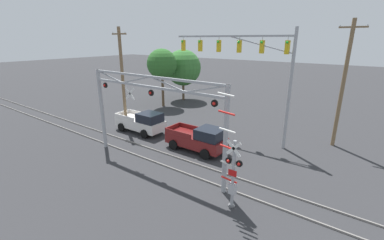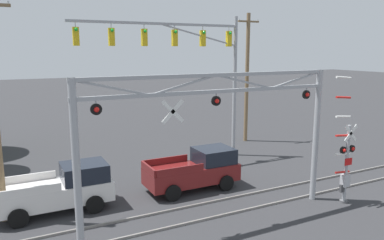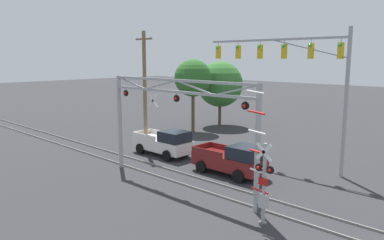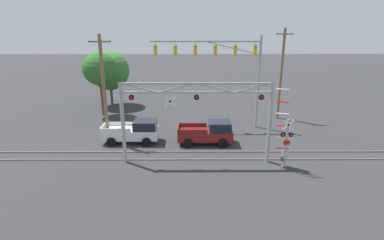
{
  "view_description": "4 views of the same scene",
  "coord_description": "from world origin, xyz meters",
  "px_view_note": "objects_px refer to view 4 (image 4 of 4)",
  "views": [
    {
      "loc": [
        11.19,
        2.79,
        8.13
      ],
      "look_at": [
        0.95,
        16.83,
        2.61
      ],
      "focal_mm": 24.0,
      "sensor_mm": 36.0,
      "label": 1
    },
    {
      "loc": [
        -7.22,
        1.65,
        6.86
      ],
      "look_at": [
        0.54,
        16.97,
        3.65
      ],
      "focal_mm": 35.0,
      "sensor_mm": 36.0,
      "label": 2
    },
    {
      "loc": [
        14.55,
        -0.28,
        7.13
      ],
      "look_at": [
        -1.2,
        16.35,
        3.32
      ],
      "focal_mm": 35.0,
      "sensor_mm": 36.0,
      "label": 3
    },
    {
      "loc": [
        -0.42,
        -6.54,
        9.81
      ],
      "look_at": [
        -0.31,
        16.16,
        2.55
      ],
      "focal_mm": 28.0,
      "sensor_mm": 36.0,
      "label": 4
    }
  ],
  "objects_px": {
    "pickup_truck_following": "(134,132)",
    "background_tree_beyond_span": "(100,69)",
    "utility_pole_left": "(104,89)",
    "crossing_signal_mast": "(285,142)",
    "pickup_truck_lead": "(208,133)",
    "crossing_gantry": "(196,110)",
    "background_tree_far_left_verge": "(110,71)",
    "traffic_signal_span": "(229,63)",
    "utility_pole_right": "(281,74)"
  },
  "relations": [
    {
      "from": "background_tree_beyond_span",
      "to": "pickup_truck_lead",
      "type": "bearing_deg",
      "value": -37.02
    },
    {
      "from": "pickup_truck_following",
      "to": "background_tree_beyond_span",
      "type": "height_order",
      "value": "background_tree_beyond_span"
    },
    {
      "from": "background_tree_far_left_verge",
      "to": "utility_pole_right",
      "type": "bearing_deg",
      "value": -15.95
    },
    {
      "from": "traffic_signal_span",
      "to": "utility_pole_left",
      "type": "xyz_separation_m",
      "value": [
        -10.78,
        -3.95,
        -1.69
      ]
    },
    {
      "from": "crossing_gantry",
      "to": "background_tree_beyond_span",
      "type": "relative_size",
      "value": 1.54
    },
    {
      "from": "utility_pole_left",
      "to": "pickup_truck_following",
      "type": "bearing_deg",
      "value": -1.07
    },
    {
      "from": "crossing_signal_mast",
      "to": "pickup_truck_lead",
      "type": "xyz_separation_m",
      "value": [
        -5.14,
        4.62,
        -0.95
      ]
    },
    {
      "from": "crossing_signal_mast",
      "to": "utility_pole_left",
      "type": "bearing_deg",
      "value": 160.21
    },
    {
      "from": "crossing_gantry",
      "to": "background_tree_far_left_verge",
      "type": "distance_m",
      "value": 19.46
    },
    {
      "from": "crossing_signal_mast",
      "to": "background_tree_beyond_span",
      "type": "height_order",
      "value": "background_tree_beyond_span"
    },
    {
      "from": "crossing_signal_mast",
      "to": "crossing_gantry",
      "type": "bearing_deg",
      "value": 171.36
    },
    {
      "from": "utility_pole_left",
      "to": "crossing_signal_mast",
      "type": "bearing_deg",
      "value": -19.79
    },
    {
      "from": "utility_pole_right",
      "to": "background_tree_beyond_span",
      "type": "bearing_deg",
      "value": 176.05
    },
    {
      "from": "utility_pole_left",
      "to": "background_tree_beyond_span",
      "type": "relative_size",
      "value": 1.3
    },
    {
      "from": "utility_pole_left",
      "to": "traffic_signal_span",
      "type": "bearing_deg",
      "value": 20.15
    },
    {
      "from": "pickup_truck_lead",
      "to": "background_tree_beyond_span",
      "type": "relative_size",
      "value": 0.66
    },
    {
      "from": "pickup_truck_lead",
      "to": "pickup_truck_following",
      "type": "relative_size",
      "value": 0.97
    },
    {
      "from": "crossing_gantry",
      "to": "crossing_signal_mast",
      "type": "xyz_separation_m",
      "value": [
        6.23,
        -0.95,
        -2.1
      ]
    },
    {
      "from": "traffic_signal_span",
      "to": "pickup_truck_lead",
      "type": "distance_m",
      "value": 7.24
    },
    {
      "from": "traffic_signal_span",
      "to": "crossing_signal_mast",
      "type": "bearing_deg",
      "value": -71.21
    },
    {
      "from": "crossing_signal_mast",
      "to": "background_tree_beyond_span",
      "type": "relative_size",
      "value": 0.82
    },
    {
      "from": "pickup_truck_lead",
      "to": "utility_pole_right",
      "type": "height_order",
      "value": "utility_pole_right"
    },
    {
      "from": "traffic_signal_span",
      "to": "utility_pole_left",
      "type": "distance_m",
      "value": 11.6
    },
    {
      "from": "utility_pole_right",
      "to": "crossing_signal_mast",
      "type": "bearing_deg",
      "value": -103.67
    },
    {
      "from": "background_tree_beyond_span",
      "to": "background_tree_far_left_verge",
      "type": "distance_m",
      "value": 4.3
    },
    {
      "from": "utility_pole_right",
      "to": "pickup_truck_following",
      "type": "bearing_deg",
      "value": -154.4
    },
    {
      "from": "crossing_gantry",
      "to": "pickup_truck_following",
      "type": "bearing_deg",
      "value": 143.29
    },
    {
      "from": "traffic_signal_span",
      "to": "pickup_truck_lead",
      "type": "height_order",
      "value": "traffic_signal_span"
    },
    {
      "from": "traffic_signal_span",
      "to": "pickup_truck_following",
      "type": "distance_m",
      "value": 10.87
    },
    {
      "from": "traffic_signal_span",
      "to": "pickup_truck_following",
      "type": "relative_size",
      "value": 2.17
    },
    {
      "from": "crossing_gantry",
      "to": "background_tree_beyond_span",
      "type": "xyz_separation_m",
      "value": [
        -10.29,
        12.25,
        1.17
      ]
    },
    {
      "from": "pickup_truck_following",
      "to": "background_tree_beyond_span",
      "type": "bearing_deg",
      "value": 120.91
    },
    {
      "from": "crossing_signal_mast",
      "to": "utility_pole_left",
      "type": "distance_m",
      "value": 14.94
    },
    {
      "from": "pickup_truck_following",
      "to": "background_tree_beyond_span",
      "type": "distance_m",
      "value": 10.52
    },
    {
      "from": "crossing_signal_mast",
      "to": "pickup_truck_lead",
      "type": "bearing_deg",
      "value": 138.09
    },
    {
      "from": "background_tree_beyond_span",
      "to": "crossing_signal_mast",
      "type": "bearing_deg",
      "value": -38.62
    },
    {
      "from": "pickup_truck_lead",
      "to": "utility_pole_left",
      "type": "height_order",
      "value": "utility_pole_left"
    },
    {
      "from": "traffic_signal_span",
      "to": "background_tree_far_left_verge",
      "type": "height_order",
      "value": "traffic_signal_span"
    },
    {
      "from": "background_tree_beyond_span",
      "to": "background_tree_far_left_verge",
      "type": "relative_size",
      "value": 1.03
    },
    {
      "from": "crossing_gantry",
      "to": "utility_pole_right",
      "type": "bearing_deg",
      "value": 50.13
    },
    {
      "from": "background_tree_beyond_span",
      "to": "traffic_signal_span",
      "type": "bearing_deg",
      "value": -17.57
    },
    {
      "from": "pickup_truck_lead",
      "to": "background_tree_beyond_span",
      "type": "distance_m",
      "value": 14.86
    },
    {
      "from": "crossing_signal_mast",
      "to": "background_tree_beyond_span",
      "type": "distance_m",
      "value": 21.39
    },
    {
      "from": "pickup_truck_following",
      "to": "background_tree_beyond_span",
      "type": "relative_size",
      "value": 0.68
    },
    {
      "from": "background_tree_beyond_span",
      "to": "utility_pole_left",
      "type": "bearing_deg",
      "value": -71.79
    },
    {
      "from": "crossing_signal_mast",
      "to": "traffic_signal_span",
      "type": "bearing_deg",
      "value": 108.79
    },
    {
      "from": "traffic_signal_span",
      "to": "background_tree_beyond_span",
      "type": "distance_m",
      "value": 14.19
    },
    {
      "from": "crossing_gantry",
      "to": "pickup_truck_lead",
      "type": "bearing_deg",
      "value": 73.54
    },
    {
      "from": "pickup_truck_lead",
      "to": "utility_pole_right",
      "type": "xyz_separation_m",
      "value": [
        8.03,
        7.24,
        3.93
      ]
    },
    {
      "from": "utility_pole_left",
      "to": "background_tree_beyond_span",
      "type": "distance_m",
      "value": 8.67
    }
  ]
}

